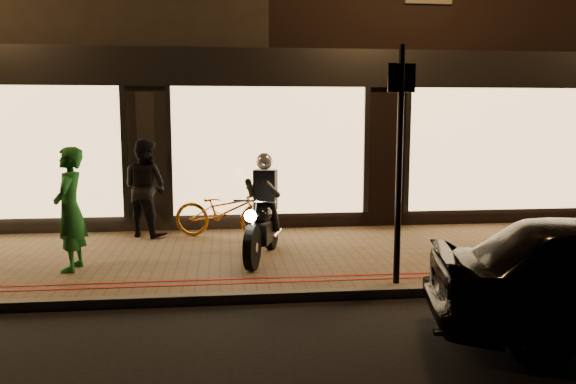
# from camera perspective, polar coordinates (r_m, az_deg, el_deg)

# --- Properties ---
(ground) EXTENTS (90.00, 90.00, 0.00)m
(ground) POSITION_cam_1_polar(r_m,az_deg,el_deg) (6.99, 0.81, -11.09)
(ground) COLOR black
(ground) RESTS_ON ground
(sidewalk) EXTENTS (50.00, 4.00, 0.12)m
(sidewalk) POSITION_cam_1_polar(r_m,az_deg,el_deg) (8.88, -0.84, -6.61)
(sidewalk) COLOR brown
(sidewalk) RESTS_ON ground
(kerb_stone) EXTENTS (50.00, 0.14, 0.12)m
(kerb_stone) POSITION_cam_1_polar(r_m,az_deg,el_deg) (7.01, 0.75, -10.50)
(kerb_stone) COLOR #59544C
(kerb_stone) RESTS_ON ground
(red_kerb_lines) EXTENTS (50.00, 0.26, 0.01)m
(red_kerb_lines) POSITION_cam_1_polar(r_m,az_deg,el_deg) (7.47, 0.27, -8.86)
(red_kerb_lines) COLOR maroon
(red_kerb_lines) RESTS_ON sidewalk
(building_row) EXTENTS (48.00, 10.11, 8.50)m
(building_row) POSITION_cam_1_polar(r_m,az_deg,el_deg) (15.70, -3.46, 14.94)
(building_row) COLOR black
(building_row) RESTS_ON ground
(motorcycle) EXTENTS (0.81, 1.89, 1.59)m
(motorcycle) POSITION_cam_1_polar(r_m,az_deg,el_deg) (8.46, -2.55, -2.64)
(motorcycle) COLOR black
(motorcycle) RESTS_ON sidewalk
(sign_post) EXTENTS (0.35, 0.08, 3.00)m
(sign_post) POSITION_cam_1_polar(r_m,az_deg,el_deg) (7.17, 11.27, 3.92)
(sign_post) COLOR black
(sign_post) RESTS_ON sidewalk
(bicycle_gold) EXTENTS (1.91, 1.08, 0.95)m
(bicycle_gold) POSITION_cam_1_polar(r_m,az_deg,el_deg) (10.01, -6.47, -1.90)
(bicycle_gold) COLOR #C67523
(bicycle_gold) RESTS_ON sidewalk
(person_green) EXTENTS (0.44, 0.65, 1.72)m
(person_green) POSITION_cam_1_polar(r_m,az_deg,el_deg) (8.30, -21.28, -1.64)
(person_green) COLOR #1B6728
(person_green) RESTS_ON sidewalk
(person_dark) EXTENTS (1.07, 1.01, 1.74)m
(person_dark) POSITION_cam_1_polar(r_m,az_deg,el_deg) (10.31, -14.34, 0.41)
(person_dark) COLOR black
(person_dark) RESTS_ON sidewalk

